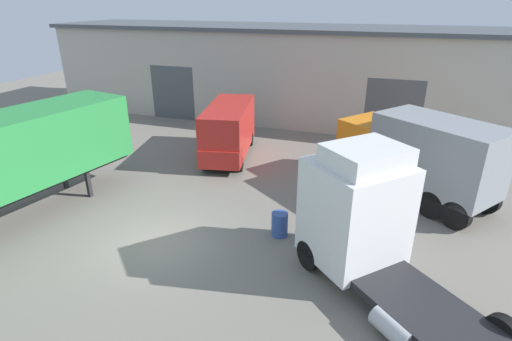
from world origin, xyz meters
The scene contains 8 objects.
ground_plane centered at (0.00, 0.00, 0.00)m, with size 60.00×60.00×0.00m, color slate.
warehouse_building centered at (0.00, 17.40, 3.06)m, with size 33.29×7.31×6.10m.
tractor_unit_white centered at (6.88, 0.45, 1.92)m, with size 6.63×6.43×4.10m.
container_trailer_green centered at (-5.81, -0.30, 2.52)m, with size 4.31×9.96×3.94m.
box_truck_orange centered at (8.38, 6.83, 1.94)m, with size 6.81×5.88×3.48m.
delivery_van_red centered at (-0.71, 8.35, 1.49)m, with size 3.11×5.74×2.76m.
gravel_pile centered at (-9.55, 6.69, 0.88)m, with size 2.75×2.75×1.76m.
oil_drum centered at (3.93, 1.92, 0.44)m, with size 0.58×0.58×0.88m.
Camera 1 is at (7.15, -9.84, 7.75)m, focal length 28.00 mm.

